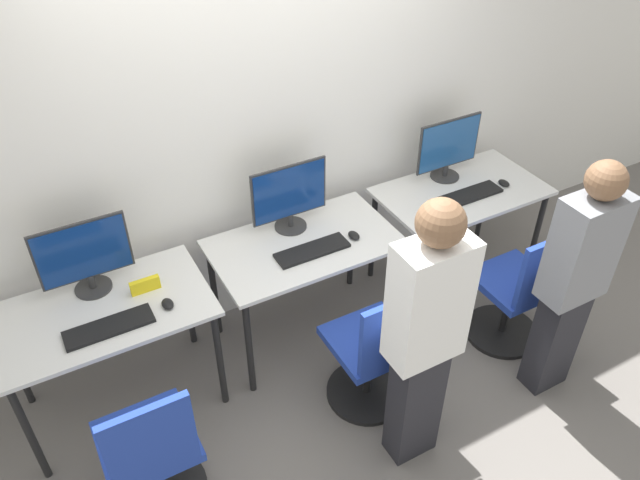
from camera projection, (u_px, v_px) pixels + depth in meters
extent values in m
plane|color=slate|center=(330.00, 363.00, 3.94)|extent=(20.00, 20.00, 0.00)
cube|color=silver|center=(267.00, 112.00, 3.63)|extent=(12.00, 0.05, 2.80)
cube|color=silver|center=(103.00, 311.00, 3.26)|extent=(1.11, 0.65, 0.02)
cylinder|color=black|center=(29.00, 434.00, 3.11)|extent=(0.04, 0.04, 0.72)
cylinder|color=black|center=(220.00, 359.00, 3.49)|extent=(0.04, 0.04, 0.72)
cylinder|color=black|center=(14.00, 360.00, 3.49)|extent=(0.04, 0.04, 0.72)
cylinder|color=black|center=(187.00, 300.00, 3.88)|extent=(0.04, 0.04, 0.72)
cylinder|color=#2D2D2D|center=(94.00, 288.00, 3.38)|extent=(0.20, 0.20, 0.01)
cylinder|color=#2D2D2D|center=(92.00, 281.00, 3.36)|extent=(0.04, 0.04, 0.08)
cube|color=#2D2D2D|center=(83.00, 251.00, 3.23)|extent=(0.48, 0.01, 0.35)
cube|color=navy|center=(83.00, 252.00, 3.23)|extent=(0.46, 0.01, 0.33)
cube|color=black|center=(109.00, 327.00, 3.14)|extent=(0.44, 0.14, 0.02)
ellipsoid|color=black|center=(168.00, 304.00, 3.27)|extent=(0.06, 0.09, 0.03)
cylinder|color=black|center=(154.00, 468.00, 3.10)|extent=(0.04, 0.04, 0.40)
cube|color=navy|center=(147.00, 441.00, 2.97)|extent=(0.44, 0.44, 0.05)
cube|color=navy|center=(151.00, 443.00, 2.68)|extent=(0.40, 0.04, 0.44)
cube|color=silver|center=(304.00, 244.00, 3.72)|extent=(1.11, 0.65, 0.02)
cylinder|color=black|center=(249.00, 348.00, 3.56)|extent=(0.04, 0.04, 0.72)
cylinder|color=black|center=(396.00, 290.00, 3.95)|extent=(0.04, 0.04, 0.72)
cylinder|color=black|center=(214.00, 291.00, 3.94)|extent=(0.04, 0.04, 0.72)
cylinder|color=black|center=(351.00, 243.00, 4.33)|extent=(0.04, 0.04, 0.72)
cylinder|color=#2D2D2D|center=(291.00, 226.00, 3.83)|extent=(0.20, 0.20, 0.01)
cylinder|color=#2D2D2D|center=(290.00, 220.00, 3.80)|extent=(0.04, 0.04, 0.08)
cube|color=#2D2D2D|center=(289.00, 192.00, 3.68)|extent=(0.48, 0.01, 0.35)
cube|color=navy|center=(290.00, 192.00, 3.68)|extent=(0.46, 0.01, 0.33)
cube|color=black|center=(312.00, 250.00, 3.63)|extent=(0.44, 0.14, 0.02)
ellipsoid|color=black|center=(354.00, 235.00, 3.74)|extent=(0.06, 0.09, 0.03)
cylinder|color=black|center=(366.00, 392.00, 3.74)|extent=(0.48, 0.48, 0.03)
cylinder|color=black|center=(368.00, 368.00, 3.61)|extent=(0.04, 0.04, 0.40)
cube|color=navy|center=(370.00, 341.00, 3.48)|extent=(0.44, 0.44, 0.05)
cube|color=navy|center=(393.00, 333.00, 3.19)|extent=(0.40, 0.04, 0.44)
cube|color=#232328|center=(415.00, 402.00, 3.24)|extent=(0.25, 0.16, 0.76)
cube|color=white|center=(429.00, 302.00, 2.80)|extent=(0.36, 0.20, 0.66)
sphere|color=brown|center=(441.00, 223.00, 2.53)|extent=(0.22, 0.22, 0.22)
cube|color=silver|center=(462.00, 191.00, 4.17)|extent=(1.11, 0.65, 0.02)
cylinder|color=black|center=(419.00, 281.00, 4.02)|extent=(0.04, 0.04, 0.72)
cylinder|color=black|center=(536.00, 236.00, 4.40)|extent=(0.04, 0.04, 0.72)
cylinder|color=black|center=(373.00, 236.00, 4.40)|extent=(0.04, 0.04, 0.72)
cylinder|color=black|center=(484.00, 198.00, 4.79)|extent=(0.04, 0.04, 0.72)
cylinder|color=#2D2D2D|center=(445.00, 176.00, 4.29)|extent=(0.20, 0.20, 0.01)
cylinder|color=#2D2D2D|center=(445.00, 170.00, 4.27)|extent=(0.04, 0.04, 0.08)
cube|color=#2D2D2D|center=(449.00, 144.00, 4.15)|extent=(0.48, 0.01, 0.35)
cube|color=navy|center=(449.00, 144.00, 4.14)|extent=(0.46, 0.01, 0.33)
cube|color=black|center=(470.00, 195.00, 4.10)|extent=(0.44, 0.14, 0.02)
ellipsoid|color=black|center=(504.00, 183.00, 4.20)|extent=(0.06, 0.09, 0.03)
cylinder|color=black|center=(501.00, 331.00, 4.14)|extent=(0.48, 0.48, 0.03)
cylinder|color=black|center=(507.00, 308.00, 4.01)|extent=(0.04, 0.04, 0.40)
cube|color=navy|center=(513.00, 282.00, 3.87)|extent=(0.44, 0.44, 0.05)
cube|color=navy|center=(546.00, 270.00, 3.58)|extent=(0.40, 0.04, 0.44)
cube|color=#232328|center=(554.00, 339.00, 3.62)|extent=(0.25, 0.16, 0.72)
cube|color=slate|center=(584.00, 248.00, 3.21)|extent=(0.36, 0.20, 0.62)
sphere|color=brown|center=(606.00, 180.00, 2.96)|extent=(0.20, 0.20, 0.20)
cube|color=yellow|center=(145.00, 285.00, 3.35)|extent=(0.16, 0.03, 0.08)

